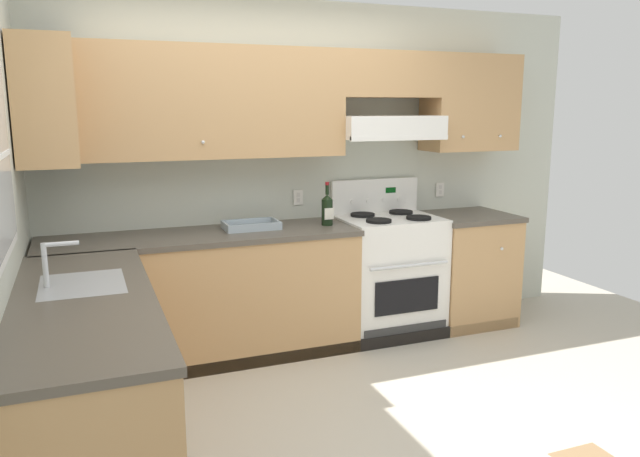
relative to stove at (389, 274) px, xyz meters
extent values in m
plane|color=#B2AA99|center=(-1.00, -1.25, -0.48)|extent=(7.04, 7.04, 0.00)
cube|color=beige|center=(-0.54, 0.37, 0.80)|extent=(4.68, 0.12, 2.55)
cube|color=tan|center=(-1.44, 0.13, 1.32)|extent=(2.08, 0.34, 0.76)
cube|color=tan|center=(0.78, 0.13, 1.32)|extent=(0.75, 0.34, 0.76)
cube|color=tan|center=(0.00, 0.13, 1.53)|extent=(0.80, 0.34, 0.34)
cube|color=white|center=(0.00, 0.09, 1.14)|extent=(0.80, 0.46, 0.17)
cube|color=white|center=(0.00, -0.13, 1.07)|extent=(0.80, 0.03, 0.04)
sphere|color=silver|center=(-1.44, -0.05, 1.06)|extent=(0.02, 0.02, 0.02)
sphere|color=silver|center=(0.60, -0.05, 1.06)|extent=(0.02, 0.02, 0.02)
sphere|color=silver|center=(0.95, -0.05, 1.06)|extent=(0.02, 0.02, 0.02)
cube|color=silver|center=(-0.65, 0.29, 0.60)|extent=(0.08, 0.01, 0.12)
cube|color=silver|center=(-0.65, 0.29, 0.62)|extent=(0.03, 0.00, 0.03)
cube|color=silver|center=(-0.65, 0.29, 0.58)|extent=(0.03, 0.00, 0.03)
cube|color=silver|center=(0.63, 0.29, 0.60)|extent=(0.08, 0.01, 0.12)
cube|color=silver|center=(0.63, 0.29, 0.62)|extent=(0.03, 0.00, 0.03)
cube|color=silver|center=(0.63, 0.29, 0.58)|extent=(0.03, 0.00, 0.03)
cube|color=tan|center=(-2.38, -0.05, 1.32)|extent=(0.34, 0.64, 0.76)
cube|color=tan|center=(-1.46, -0.01, -0.04)|extent=(2.14, 0.61, 0.87)
cube|color=#51493F|center=(-1.46, -0.01, 0.41)|extent=(2.17, 0.63, 0.04)
cube|color=tan|center=(0.72, -0.01, -0.04)|extent=(0.67, 0.61, 0.87)
cube|color=#51493F|center=(0.72, -0.01, 0.41)|extent=(0.69, 0.63, 0.04)
cube|color=black|center=(-0.74, -0.28, -0.43)|extent=(3.54, 0.06, 0.09)
sphere|color=silver|center=(-1.89, -0.33, 0.20)|extent=(0.03, 0.03, 0.03)
sphere|color=silver|center=(0.82, -0.33, 0.20)|extent=(0.03, 0.03, 0.03)
cube|color=tan|center=(-2.24, -1.26, -0.04)|extent=(0.61, 1.89, 0.87)
cube|color=#51493F|center=(-2.24, -1.26, 0.41)|extent=(0.63, 1.91, 0.04)
cube|color=black|center=(-1.97, -1.26, -0.43)|extent=(0.06, 1.85, 0.09)
cube|color=#999B9E|center=(-2.24, -1.02, 0.43)|extent=(0.40, 0.48, 0.01)
cube|color=#28282B|center=(-2.24, -1.02, 0.36)|extent=(0.34, 0.42, 0.14)
cylinder|color=silver|center=(-2.40, -1.02, 0.54)|extent=(0.03, 0.03, 0.22)
cylinder|color=silver|center=(-2.32, -1.02, 0.64)|extent=(0.16, 0.02, 0.02)
cube|color=white|center=(0.00, 0.00, -0.02)|extent=(0.76, 0.58, 0.91)
cube|color=black|center=(0.00, -0.30, -0.10)|extent=(0.53, 0.01, 0.26)
cylinder|color=silver|center=(0.00, -0.32, 0.14)|extent=(0.65, 0.02, 0.02)
cube|color=#333333|center=(0.00, -0.30, -0.38)|extent=(0.70, 0.01, 0.11)
cube|color=white|center=(0.00, 0.00, 0.44)|extent=(0.76, 0.58, 0.02)
cube|color=white|center=(0.00, 0.27, 0.58)|extent=(0.76, 0.04, 0.29)
cube|color=#053F0C|center=(0.13, 0.25, 0.63)|extent=(0.09, 0.01, 0.04)
cylinder|color=black|center=(-0.17, -0.14, 0.46)|extent=(0.19, 0.19, 0.02)
cylinder|color=black|center=(-0.17, -0.14, 0.45)|extent=(0.07, 0.07, 0.01)
cylinder|color=black|center=(0.17, -0.14, 0.46)|extent=(0.19, 0.19, 0.02)
cylinder|color=black|center=(0.17, -0.14, 0.45)|extent=(0.07, 0.07, 0.01)
cylinder|color=black|center=(-0.17, 0.14, 0.46)|extent=(0.19, 0.19, 0.02)
cylinder|color=black|center=(-0.17, 0.14, 0.45)|extent=(0.07, 0.07, 0.01)
cylinder|color=black|center=(0.17, 0.14, 0.46)|extent=(0.19, 0.19, 0.02)
cylinder|color=black|center=(0.17, 0.14, 0.45)|extent=(0.07, 0.07, 0.01)
cylinder|color=white|center=(-0.21, 0.25, 0.55)|extent=(0.04, 0.02, 0.04)
cylinder|color=white|center=(-0.07, 0.25, 0.55)|extent=(0.04, 0.02, 0.04)
cylinder|color=white|center=(0.07, 0.25, 0.55)|extent=(0.04, 0.02, 0.04)
cylinder|color=white|center=(0.21, 0.25, 0.55)|extent=(0.04, 0.02, 0.04)
cylinder|color=black|center=(-0.54, -0.02, 0.53)|extent=(0.08, 0.08, 0.19)
cone|color=black|center=(-0.54, -0.02, 0.64)|extent=(0.08, 0.08, 0.04)
cylinder|color=black|center=(-0.54, -0.02, 0.71)|extent=(0.03, 0.03, 0.09)
cylinder|color=maroon|center=(-0.54, -0.02, 0.74)|extent=(0.03, 0.03, 0.02)
cube|color=silver|center=(-0.54, -0.07, 0.52)|extent=(0.07, 0.00, 0.08)
cube|color=#9EADB7|center=(-1.10, 0.04, 0.44)|extent=(0.31, 0.20, 0.02)
cube|color=#9EADB7|center=(-1.10, -0.07, 0.46)|extent=(0.39, 0.01, 0.06)
cube|color=#9EADB7|center=(-1.10, 0.16, 0.46)|extent=(0.39, 0.01, 0.06)
cube|color=#9EADB7|center=(-1.29, 0.04, 0.46)|extent=(0.01, 0.22, 0.06)
cube|color=#9EADB7|center=(-0.91, 0.04, 0.46)|extent=(0.01, 0.22, 0.06)
camera|label=1|loc=(-2.22, -4.18, 1.29)|focal=34.62mm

